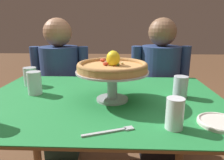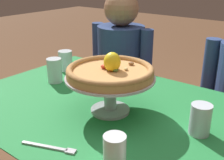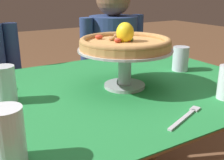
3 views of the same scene
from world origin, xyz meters
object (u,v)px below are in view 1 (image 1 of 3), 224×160
Objects in this scene: diner_left at (62,92)px; dinner_fork at (111,131)px; water_glass_side_left at (35,84)px; water_glass_front_right at (175,115)px; pizza at (112,66)px; water_glass_side_right at (180,88)px; water_glass_back_left at (30,78)px; side_plate at (220,122)px; diner_right at (159,96)px; pizza_stand at (112,80)px.

dinner_fork is at bearing -65.11° from diner_left.
water_glass_front_right is at bearing -28.72° from water_glass_side_left.
pizza is 3.03× the size of water_glass_side_right.
water_glass_back_left is 0.76m from dinner_fork.
water_glass_side_right is 0.09× the size of diner_left.
diner_right is (-0.06, 0.91, -0.22)m from side_plate.
water_glass_side_left is 1.01m from diner_right.
water_glass_back_left is (-0.51, 0.24, -0.06)m from pizza_stand.
diner_right reaches higher than water_glass_side_right.
water_glass_front_right is 1.23m from diner_left.
pizza is at bearing -25.15° from water_glass_back_left.
water_glass_front_right is 0.99m from diner_right.
pizza_stand is at bearing 130.21° from water_glass_front_right.
dinner_fork is at bearing -42.68° from water_glass_side_left.
diner_left reaches higher than pizza_stand.
dinner_fork is at bearing -88.25° from pizza.
side_plate is 1.31m from diner_left.
water_glass_back_left is 0.91× the size of water_glass_side_left.
diner_left is at bearing 84.01° from water_glass_back_left.
diner_left reaches higher than dinner_fork.
pizza_stand is at bearing -56.66° from diner_left.
water_glass_back_left is 0.60× the size of dinner_fork.
diner_left is 1.00× the size of diner_right.
diner_left is (-0.81, 0.64, -0.25)m from water_glass_side_right.
pizza is 0.85m from diner_right.
water_glass_side_right is at bearing -11.92° from water_glass_back_left.
diner_left reaches higher than water_glass_side_right.
water_glass_back_left is at bearing -95.99° from diner_left.
water_glass_side_right is at bearing 9.84° from pizza_stand.
water_glass_back_left is 1.00m from diner_right.
water_glass_front_right reaches higher than water_glass_side_right.
water_glass_back_left is 0.53m from diner_left.
pizza_stand is 1.91× the size of dinner_fork.
water_glass_back_left is at bearing 168.08° from water_glass_side_right.
pizza is 0.51m from side_plate.
pizza_stand is at bearing -170.16° from water_glass_side_right.
diner_left is (-0.46, 0.70, -0.37)m from pizza.
dinner_fork is (-0.34, -0.38, -0.05)m from water_glass_side_right.
pizza is 3.02× the size of water_glass_back_left.
dinner_fork is at bearing -169.47° from side_plate.
pizza is at bearing -10.78° from water_glass_side_left.
diner_right is at bearing 93.78° from side_plate.
water_glass_side_right is 0.69× the size of side_plate.
diner_right is (0.36, 0.67, -0.38)m from pizza.
water_glass_front_right is 1.04× the size of water_glass_side_right.
pizza_stand reaches higher than water_glass_back_left.
diner_left is (-0.88, 0.94, -0.21)m from side_plate.
pizza is at bearing -117.90° from diner_right.
pizza_stand is at bearing -96.28° from pizza.
side_plate reaches higher than dinner_fork.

